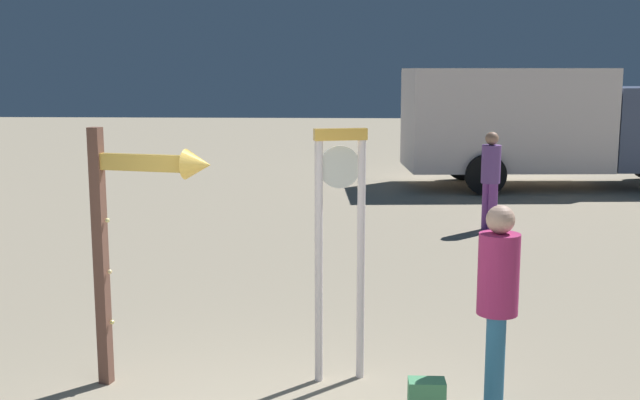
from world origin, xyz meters
TOP-DOWN VIEW (x-y plane):
  - standing_clock at (0.49, 1.84)m, footprint 0.46×0.19m
  - arrow_sign at (-1.20, 1.56)m, footprint 1.10×0.41m
  - person_near_clock at (1.75, 1.22)m, footprint 0.32×0.32m
  - person_distant at (2.91, 8.48)m, footprint 0.33×0.33m
  - box_truck_near at (4.90, 13.66)m, footprint 6.91×3.05m

SIDE VIEW (x-z plane):
  - person_near_clock at x=1.75m, z-range 0.10..1.79m
  - person_distant at x=2.91m, z-range 0.10..1.80m
  - standing_clock at x=0.49m, z-range 0.24..2.47m
  - arrow_sign at x=-1.20m, z-range 0.40..2.65m
  - box_truck_near at x=4.90m, z-range 0.14..2.91m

